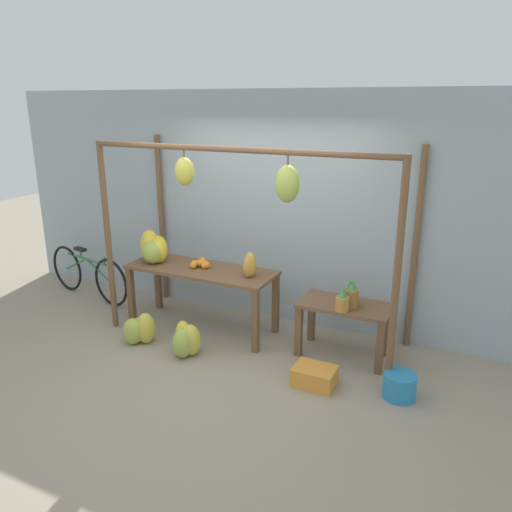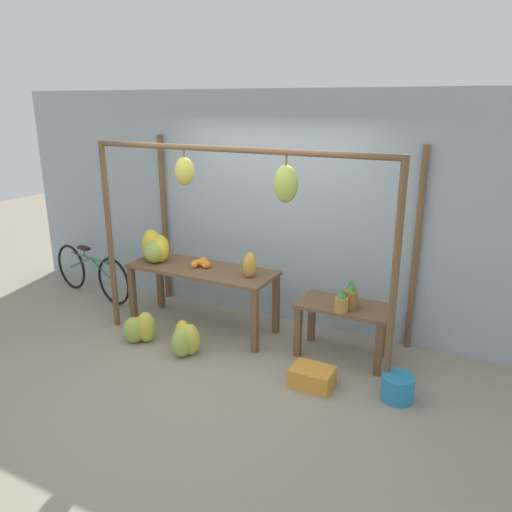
{
  "view_description": "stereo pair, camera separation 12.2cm",
  "coord_description": "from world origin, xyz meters",
  "px_view_note": "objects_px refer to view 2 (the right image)",
  "views": [
    {
      "loc": [
        2.36,
        -3.95,
        2.67
      ],
      "look_at": [
        0.06,
        0.8,
        1.02
      ],
      "focal_mm": 35.0,
      "sensor_mm": 36.0,
      "label": 1
    },
    {
      "loc": [
        2.47,
        -3.89,
        2.67
      ],
      "look_at": [
        0.06,
        0.8,
        1.02
      ],
      "focal_mm": 35.0,
      "sensor_mm": 36.0,
      "label": 2
    }
  ],
  "objects_px": {
    "banana_pile_ground_right": "(186,339)",
    "orange_pile": "(202,263)",
    "banana_pile_ground_left": "(140,329)",
    "blue_bucket": "(397,388)",
    "papaya_pile": "(250,265)",
    "parked_bicycle": "(91,273)",
    "fruit_crate_white": "(312,377)",
    "banana_pile_on_table": "(156,248)",
    "pineapple_cluster": "(348,297)"
  },
  "relations": [
    {
      "from": "banana_pile_on_table",
      "to": "blue_bucket",
      "type": "distance_m",
      "value": 3.23
    },
    {
      "from": "banana_pile_ground_right",
      "to": "papaya_pile",
      "type": "height_order",
      "value": "papaya_pile"
    },
    {
      "from": "banana_pile_on_table",
      "to": "banana_pile_ground_right",
      "type": "xyz_separation_m",
      "value": [
        0.84,
        -0.62,
        -0.76
      ]
    },
    {
      "from": "banana_pile_on_table",
      "to": "papaya_pile",
      "type": "relative_size",
      "value": 1.62
    },
    {
      "from": "orange_pile",
      "to": "fruit_crate_white",
      "type": "distance_m",
      "value": 1.95
    },
    {
      "from": "papaya_pile",
      "to": "orange_pile",
      "type": "bearing_deg",
      "value": 175.7
    },
    {
      "from": "pineapple_cluster",
      "to": "fruit_crate_white",
      "type": "xyz_separation_m",
      "value": [
        -0.14,
        -0.62,
        -0.63
      ]
    },
    {
      "from": "fruit_crate_white",
      "to": "blue_bucket",
      "type": "xyz_separation_m",
      "value": [
        0.79,
        0.14,
        0.03
      ]
    },
    {
      "from": "fruit_crate_white",
      "to": "banana_pile_ground_right",
      "type": "bearing_deg",
      "value": -178.77
    },
    {
      "from": "banana_pile_on_table",
      "to": "fruit_crate_white",
      "type": "distance_m",
      "value": 2.52
    },
    {
      "from": "pineapple_cluster",
      "to": "parked_bicycle",
      "type": "xyz_separation_m",
      "value": [
        -3.76,
        0.16,
        -0.38
      ]
    },
    {
      "from": "fruit_crate_white",
      "to": "papaya_pile",
      "type": "distance_m",
      "value": 1.43
    },
    {
      "from": "banana_pile_ground_right",
      "to": "fruit_crate_white",
      "type": "distance_m",
      "value": 1.47
    },
    {
      "from": "pineapple_cluster",
      "to": "banana_pile_ground_left",
      "type": "xyz_separation_m",
      "value": [
        -2.24,
        -0.65,
        -0.57
      ]
    },
    {
      "from": "banana_pile_ground_right",
      "to": "parked_bicycle",
      "type": "relative_size",
      "value": 0.27
    },
    {
      "from": "fruit_crate_white",
      "to": "parked_bicycle",
      "type": "xyz_separation_m",
      "value": [
        -3.63,
        0.78,
        0.26
      ]
    },
    {
      "from": "banana_pile_ground_left",
      "to": "banana_pile_ground_right",
      "type": "relative_size",
      "value": 0.92
    },
    {
      "from": "parked_bicycle",
      "to": "banana_pile_ground_right",
      "type": "bearing_deg",
      "value": -20.53
    },
    {
      "from": "banana_pile_on_table",
      "to": "fruit_crate_white",
      "type": "xyz_separation_m",
      "value": [
        2.3,
        -0.59,
        -0.84
      ]
    },
    {
      "from": "papaya_pile",
      "to": "parked_bicycle",
      "type": "bearing_deg",
      "value": 176.39
    },
    {
      "from": "banana_pile_ground_left",
      "to": "banana_pile_ground_right",
      "type": "height_order",
      "value": "banana_pile_ground_right"
    },
    {
      "from": "pineapple_cluster",
      "to": "banana_pile_ground_right",
      "type": "bearing_deg",
      "value": -157.91
    },
    {
      "from": "pineapple_cluster",
      "to": "banana_pile_ground_left",
      "type": "bearing_deg",
      "value": -163.77
    },
    {
      "from": "orange_pile",
      "to": "banana_pile_ground_left",
      "type": "distance_m",
      "value": 1.04
    },
    {
      "from": "fruit_crate_white",
      "to": "papaya_pile",
      "type": "bearing_deg",
      "value": 148.76
    },
    {
      "from": "banana_pile_ground_left",
      "to": "blue_bucket",
      "type": "relative_size",
      "value": 1.31
    },
    {
      "from": "fruit_crate_white",
      "to": "blue_bucket",
      "type": "distance_m",
      "value": 0.8
    },
    {
      "from": "orange_pile",
      "to": "parked_bicycle",
      "type": "distance_m",
      "value": 2.0
    },
    {
      "from": "banana_pile_ground_left",
      "to": "blue_bucket",
      "type": "height_order",
      "value": "banana_pile_ground_left"
    },
    {
      "from": "pineapple_cluster",
      "to": "blue_bucket",
      "type": "distance_m",
      "value": 1.01
    },
    {
      "from": "pineapple_cluster",
      "to": "fruit_crate_white",
      "type": "relative_size",
      "value": 0.76
    },
    {
      "from": "orange_pile",
      "to": "banana_pile_ground_right",
      "type": "xyz_separation_m",
      "value": [
        0.22,
        -0.7,
        -0.64
      ]
    },
    {
      "from": "pineapple_cluster",
      "to": "orange_pile",
      "type": "bearing_deg",
      "value": 178.6
    },
    {
      "from": "banana_pile_ground_left",
      "to": "fruit_crate_white",
      "type": "relative_size",
      "value": 0.99
    },
    {
      "from": "banana_pile_ground_right",
      "to": "papaya_pile",
      "type": "relative_size",
      "value": 1.53
    },
    {
      "from": "banana_pile_on_table",
      "to": "blue_bucket",
      "type": "bearing_deg",
      "value": -8.34
    },
    {
      "from": "banana_pile_ground_right",
      "to": "blue_bucket",
      "type": "xyz_separation_m",
      "value": [
        2.26,
        0.17,
        -0.05
      ]
    },
    {
      "from": "pineapple_cluster",
      "to": "banana_pile_ground_right",
      "type": "relative_size",
      "value": 0.71
    },
    {
      "from": "parked_bicycle",
      "to": "fruit_crate_white",
      "type": "bearing_deg",
      "value": -12.1
    },
    {
      "from": "banana_pile_ground_left",
      "to": "banana_pile_ground_right",
      "type": "bearing_deg",
      "value": 0.11
    },
    {
      "from": "blue_bucket",
      "to": "papaya_pile",
      "type": "distance_m",
      "value": 2.02
    },
    {
      "from": "orange_pile",
      "to": "blue_bucket",
      "type": "bearing_deg",
      "value": -11.98
    },
    {
      "from": "blue_bucket",
      "to": "orange_pile",
      "type": "bearing_deg",
      "value": 168.02
    },
    {
      "from": "banana_pile_ground_left",
      "to": "parked_bicycle",
      "type": "height_order",
      "value": "parked_bicycle"
    },
    {
      "from": "banana_pile_on_table",
      "to": "papaya_pile",
      "type": "bearing_deg",
      "value": 0.91
    },
    {
      "from": "fruit_crate_white",
      "to": "parked_bicycle",
      "type": "relative_size",
      "value": 0.25
    },
    {
      "from": "banana_pile_ground_left",
      "to": "blue_bucket",
      "type": "bearing_deg",
      "value": 3.4
    },
    {
      "from": "banana_pile_on_table",
      "to": "orange_pile",
      "type": "bearing_deg",
      "value": 6.57
    },
    {
      "from": "banana_pile_ground_right",
      "to": "orange_pile",
      "type": "bearing_deg",
      "value": 107.42
    },
    {
      "from": "orange_pile",
      "to": "papaya_pile",
      "type": "bearing_deg",
      "value": -4.3
    }
  ]
}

